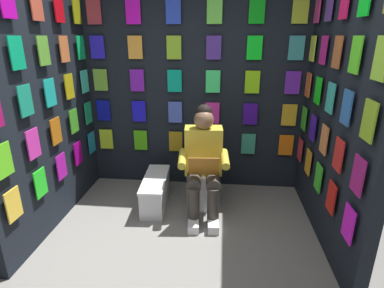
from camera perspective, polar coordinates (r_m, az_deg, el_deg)
display_wall_back at (r=3.81m, az=0.43°, el=10.13°), size 2.73×0.14×2.48m
display_wall_left at (r=3.00m, az=25.51°, el=5.66°), size 0.14×1.89×2.48m
display_wall_right at (r=3.31m, az=-25.84°, el=6.76°), size 0.14×1.89×2.48m
toilet at (r=3.58m, az=2.07°, el=-5.95°), size 0.42×0.57×0.77m
person_reading at (r=3.26m, az=2.13°, el=-3.31°), size 0.55×0.71×1.19m
comic_longbox_near at (r=3.60m, az=-6.79°, el=-8.67°), size 0.30×0.77×0.34m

